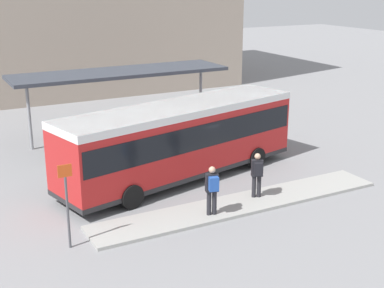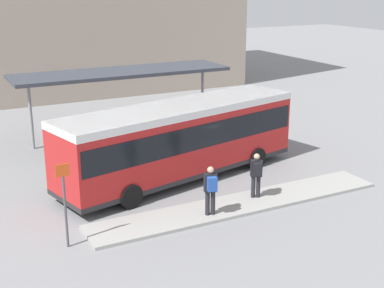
% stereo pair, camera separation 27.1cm
% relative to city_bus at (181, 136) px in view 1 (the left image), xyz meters
% --- Properties ---
extents(ground_plane, '(120.00, 120.00, 0.00)m').
position_rel_city_bus_xyz_m(ground_plane, '(-0.01, -0.00, -1.88)').
color(ground_plane, gray).
extents(curb_island, '(11.88, 1.80, 0.12)m').
position_rel_city_bus_xyz_m(curb_island, '(0.68, -3.69, -1.82)').
color(curb_island, '#9E9E99').
rests_on(curb_island, ground_plane).
extents(city_bus, '(11.36, 5.05, 3.22)m').
position_rel_city_bus_xyz_m(city_bus, '(0.00, 0.00, 0.00)').
color(city_bus, red).
rests_on(city_bus, ground_plane).
extents(pedestrian_waiting, '(0.49, 0.54, 1.82)m').
position_rel_city_bus_xyz_m(pedestrian_waiting, '(-0.84, -4.12, -0.72)').
color(pedestrian_waiting, '#232328').
rests_on(pedestrian_waiting, curb_island).
extents(pedestrian_companion, '(0.53, 0.56, 1.77)m').
position_rel_city_bus_xyz_m(pedestrian_companion, '(1.49, -3.53, -0.75)').
color(pedestrian_companion, '#232328').
rests_on(pedestrian_companion, curb_island).
extents(bicycle_red, '(0.48, 1.66, 0.72)m').
position_rel_city_bus_xyz_m(bicycle_red, '(8.00, 4.50, -1.52)').
color(bicycle_red, black).
rests_on(bicycle_red, ground_plane).
extents(bicycle_yellow, '(0.48, 1.59, 0.69)m').
position_rel_city_bus_xyz_m(bicycle_yellow, '(7.83, 5.32, -1.53)').
color(bicycle_yellow, black).
rests_on(bicycle_yellow, ground_plane).
extents(bicycle_blue, '(0.48, 1.52, 0.66)m').
position_rel_city_bus_xyz_m(bicycle_blue, '(7.83, 6.15, -1.55)').
color(bicycle_blue, black).
rests_on(bicycle_blue, ground_plane).
extents(station_shelter, '(11.38, 3.14, 3.59)m').
position_rel_city_bus_xyz_m(station_shelter, '(0.06, 7.11, 1.58)').
color(station_shelter, '#383D47').
rests_on(station_shelter, ground_plane).
extents(potted_planter_near_shelter, '(0.80, 0.80, 1.27)m').
position_rel_city_bus_xyz_m(potted_planter_near_shelter, '(-4.28, 4.27, -1.22)').
color(potted_planter_near_shelter, slate).
rests_on(potted_planter_near_shelter, ground_plane).
extents(platform_sign, '(0.44, 0.08, 2.80)m').
position_rel_city_bus_xyz_m(platform_sign, '(-5.93, -3.89, -0.32)').
color(platform_sign, '#4C4C51').
rests_on(platform_sign, ground_plane).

